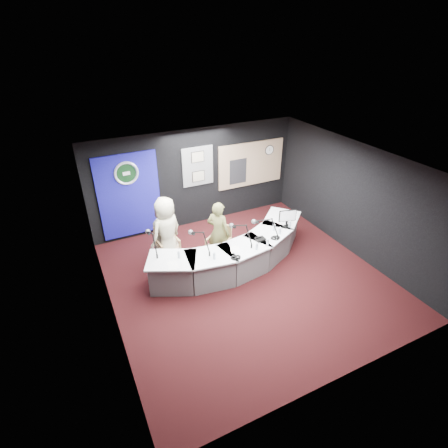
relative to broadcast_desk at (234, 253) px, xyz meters
name	(u,v)px	position (x,y,z in m)	size (l,w,h in m)	color
ground	(247,278)	(0.05, -0.55, -0.38)	(6.00, 6.00, 0.00)	black
ceiling	(251,164)	(0.05, -0.55, 2.42)	(6.00, 6.00, 0.02)	silver
wall_back	(196,178)	(0.05, 2.45, 1.02)	(6.00, 0.02, 2.80)	black
wall_front	(349,319)	(0.05, -3.55, 1.02)	(6.00, 0.02, 2.80)	black
wall_left	(105,263)	(-2.95, -0.55, 1.02)	(0.02, 6.00, 2.80)	black
wall_right	(355,200)	(3.05, -0.55, 1.02)	(0.02, 6.00, 2.80)	black
broadcast_desk	(234,253)	(0.00, 0.00, 0.00)	(4.50, 1.90, 0.75)	silver
backdrop_panel	(129,196)	(-1.85, 2.42, 0.88)	(1.60, 0.05, 2.30)	navy
agency_seal	(126,173)	(-1.85, 2.38, 1.52)	(0.63, 0.63, 0.07)	silver
seal_center	(126,173)	(-1.85, 2.38, 1.52)	(0.48, 0.48, 0.01)	black
pinboard	(198,166)	(0.10, 2.42, 1.38)	(0.90, 0.04, 1.10)	slate
framed_photo_upper	(198,157)	(0.10, 2.39, 1.65)	(0.34, 0.02, 0.27)	gray
framed_photo_lower	(199,176)	(0.10, 2.39, 1.09)	(0.34, 0.02, 0.27)	gray
booth_window_frame	(251,164)	(1.80, 2.42, 1.18)	(2.12, 0.06, 1.32)	tan
booth_glow	(251,164)	(1.80, 2.41, 1.18)	(2.00, 0.02, 1.20)	beige
equipment_rack	(238,171)	(1.35, 2.39, 1.03)	(0.55, 0.02, 0.75)	black
wall_clock	(269,150)	(2.40, 2.39, 1.52)	(0.28, 0.28, 0.01)	white
armchair_left	(168,244)	(-1.37, 0.87, 0.14)	(0.58, 0.58, 1.03)	#A47D4B
armchair_right	(218,245)	(-0.24, 0.38, 0.08)	(0.51, 0.51, 0.91)	#A47D4B
draped_jacket	(165,236)	(-1.36, 1.12, 0.24)	(0.50, 0.10, 0.70)	#6E665D
person_man	(167,232)	(-1.37, 0.87, 0.50)	(0.86, 0.56, 1.75)	beige
person_woman	(218,233)	(-0.24, 0.38, 0.44)	(0.59, 0.39, 1.62)	brown
computer_monitor	(287,215)	(1.46, -0.01, 0.70)	(0.46, 0.03, 0.31)	black
desk_phone	(260,239)	(0.55, -0.26, 0.40)	(0.22, 0.18, 0.06)	black
headphones_near	(275,238)	(0.92, -0.35, 0.39)	(0.22, 0.22, 0.04)	black
headphones_far	(236,257)	(-0.31, -0.65, 0.39)	(0.23, 0.23, 0.04)	black
paper_stack	(173,265)	(-1.62, -0.31, 0.38)	(0.22, 0.31, 0.00)	white
notepad	(235,249)	(-0.16, -0.35, 0.38)	(0.20, 0.29, 0.00)	white
boom_mic_a	(152,240)	(-1.84, 0.41, 0.68)	(0.16, 0.74, 0.60)	black
boom_mic_b	(200,239)	(-0.88, -0.03, 0.68)	(0.32, 0.71, 0.60)	black
boom_mic_c	(241,232)	(0.09, -0.17, 0.68)	(0.34, 0.70, 0.60)	black
boom_mic_d	(266,226)	(0.73, -0.18, 0.68)	(0.50, 0.61, 0.60)	black
water_bottles	(243,242)	(0.06, -0.29, 0.46)	(2.99, 0.60, 0.18)	silver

